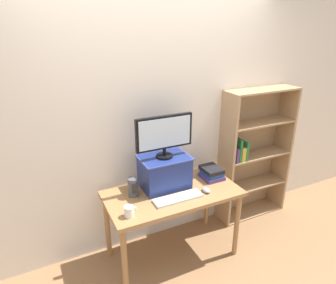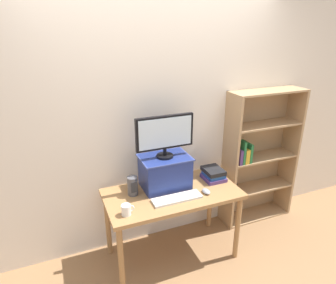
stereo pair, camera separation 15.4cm
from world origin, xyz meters
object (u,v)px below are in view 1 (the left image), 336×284
at_px(bookshelf_unit, 252,154).
at_px(riser_box, 164,171).
at_px(coffee_mug, 129,211).
at_px(desk, 173,200).
at_px(desk_speaker, 133,187).
at_px(keyboard, 178,198).
at_px(computer_mouse, 206,190).
at_px(book_stack, 212,173).
at_px(computer_monitor, 164,134).

relative_size(bookshelf_unit, riser_box, 3.33).
xyz_separation_m(bookshelf_unit, coffee_mug, (-1.65, -0.45, -0.01)).
height_order(desk, desk_speaker, desk_speaker).
xyz_separation_m(keyboard, coffee_mug, (-0.47, -0.05, 0.03)).
relative_size(desk, coffee_mug, 11.37).
relative_size(desk, bookshelf_unit, 0.81).
relative_size(desk, computer_mouse, 12.00).
height_order(bookshelf_unit, desk_speaker, bookshelf_unit).
height_order(desk, keyboard, keyboard).
height_order(book_stack, desk_speaker, desk_speaker).
height_order(riser_box, keyboard, riser_box).
height_order(computer_monitor, keyboard, computer_monitor).
xyz_separation_m(computer_mouse, coffee_mug, (-0.76, -0.05, 0.03)).
height_order(desk, computer_monitor, computer_monitor).
bearing_deg(book_stack, computer_monitor, 173.79).
relative_size(keyboard, coffee_mug, 4.11).
relative_size(bookshelf_unit, keyboard, 3.41).
xyz_separation_m(keyboard, computer_mouse, (0.29, -0.00, 0.01)).
height_order(computer_mouse, desk_speaker, desk_speaker).
xyz_separation_m(bookshelf_unit, computer_mouse, (-0.89, -0.40, -0.03)).
distance_m(desk, desk_speaker, 0.40).
bearing_deg(coffee_mug, bookshelf_unit, 15.26).
bearing_deg(coffee_mug, computer_monitor, 33.64).
height_order(riser_box, book_stack, riser_box).
relative_size(riser_box, desk_speaker, 2.61).
bearing_deg(computer_mouse, coffee_mug, -176.49).
xyz_separation_m(keyboard, book_stack, (0.49, 0.20, 0.04)).
bearing_deg(computer_mouse, book_stack, 46.42).
distance_m(computer_monitor, desk_speaker, 0.55).
height_order(desk, coffee_mug, coffee_mug).
relative_size(bookshelf_unit, book_stack, 6.78).
height_order(desk, computer_mouse, computer_mouse).
height_order(computer_monitor, book_stack, computer_monitor).
bearing_deg(desk, keyboard, -94.90).
bearing_deg(desk, book_stack, 8.50).
bearing_deg(book_stack, riser_box, 173.62).
height_order(keyboard, book_stack, book_stack).
height_order(bookshelf_unit, keyboard, bookshelf_unit).
bearing_deg(desk_speaker, bookshelf_unit, 6.43).
height_order(bookshelf_unit, coffee_mug, bookshelf_unit).
xyz_separation_m(computer_monitor, desk_speaker, (-0.33, -0.03, -0.44)).
bearing_deg(computer_monitor, book_stack, -6.21).
relative_size(riser_box, book_stack, 2.04).
relative_size(desk, book_stack, 5.50).
distance_m(desk, computer_mouse, 0.33).
relative_size(computer_monitor, desk_speaker, 3.06).
relative_size(riser_box, computer_mouse, 4.45).
xyz_separation_m(book_stack, desk_speaker, (-0.83, 0.03, 0.03)).
height_order(computer_mouse, coffee_mug, coffee_mug).
relative_size(riser_box, coffee_mug, 4.22).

